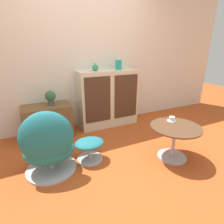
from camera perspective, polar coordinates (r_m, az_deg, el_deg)
ground_plane at (r=2.34m, az=3.98°, el=-16.64°), size 12.00×12.00×0.00m
wall_back at (r=3.26m, az=-9.06°, el=18.00°), size 6.40×0.06×2.60m
sideboard at (r=3.29m, az=-1.30°, el=4.46°), size 1.10×0.39×1.04m
tv_console at (r=3.08m, az=-20.19°, el=-2.84°), size 0.75×0.45×0.54m
egg_chair at (r=2.15m, az=-20.10°, el=-10.17°), size 0.64×0.62×0.80m
ottoman at (r=2.34m, az=-7.37°, el=-10.93°), size 0.38×0.34×0.29m
coffee_table at (r=2.44m, az=19.72°, el=-7.46°), size 0.64×0.64×0.46m
vase_leftmost at (r=3.10m, az=-5.52°, el=14.25°), size 0.11×0.11×0.12m
vase_inner_left at (r=3.28m, az=2.13°, el=15.12°), size 0.12×0.12×0.17m
potted_plant at (r=2.96m, az=-19.48°, el=4.71°), size 0.17×0.17×0.24m
teacup at (r=2.53m, az=18.93°, el=-2.25°), size 0.12×0.12×0.06m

